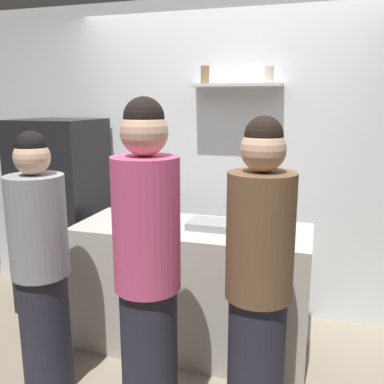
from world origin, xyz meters
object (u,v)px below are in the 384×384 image
wine_bottle_amber_glass (253,226)px  person_grey_hoodie (41,269)px  wine_bottle_dark_glass (160,204)px  utensil_holder (285,222)px  wine_bottle_green_glass (157,209)px  person_brown_jacket (258,288)px  water_bottle_plastic (262,213)px  refrigerator (63,215)px  baking_pan (213,225)px  person_pink_top (148,277)px

wine_bottle_amber_glass → person_grey_hoodie: person_grey_hoodie is taller
wine_bottle_dark_glass → wine_bottle_amber_glass: 0.79m
utensil_holder → wine_bottle_amber_glass: bearing=-118.7°
wine_bottle_green_glass → person_brown_jacket: bearing=-39.3°
water_bottle_plastic → wine_bottle_dark_glass: bearing=-173.5°
refrigerator → wine_bottle_amber_glass: bearing=-17.6°
person_brown_jacket → utensil_holder: bearing=114.5°
water_bottle_plastic → person_brown_jacket: size_ratio=0.12×
refrigerator → utensil_holder: bearing=-7.0°
wine_bottle_green_glass → wine_bottle_amber_glass: size_ratio=1.13×
baking_pan → utensil_holder: size_ratio=1.57×
utensil_holder → refrigerator: bearing=173.0°
refrigerator → baking_pan: (1.43, -0.32, 0.12)m
baking_pan → person_brown_jacket: bearing=-60.1°
baking_pan → utensil_holder: bearing=10.2°
wine_bottle_green_glass → person_grey_hoodie: 0.86m
person_pink_top → person_grey_hoodie: bearing=154.0°
wine_bottle_amber_glass → refrigerator: bearing=162.4°
person_grey_hoodie → person_brown_jacket: bearing=18.1°
person_grey_hoodie → person_pink_top: size_ratio=0.90×
person_pink_top → refrigerator: bearing=122.7°
water_bottle_plastic → person_grey_hoodie: (-1.20, -0.88, -0.21)m
person_grey_hoodie → water_bottle_plastic: bearing=54.5°
person_pink_top → water_bottle_plastic: bearing=52.2°
wine_bottle_amber_glass → water_bottle_plastic: bearing=88.9°
wine_bottle_dark_glass → person_pink_top: size_ratio=0.19×
refrigerator → baking_pan: 1.47m
person_brown_jacket → wine_bottle_dark_glass: bearing=165.2°
utensil_holder → person_pink_top: (-0.61, -0.97, -0.08)m
person_grey_hoodie → wine_bottle_amber_glass: bearing=40.9°
water_bottle_plastic → baking_pan: bearing=-154.3°
baking_pan → person_brown_jacket: size_ratio=0.20×
baking_pan → wine_bottle_green_glass: (-0.39, -0.07, 0.10)m
wine_bottle_dark_glass → person_grey_hoodie: 0.96m
wine_bottle_green_glass → person_grey_hoodie: bearing=-127.1°
refrigerator → utensil_holder: (1.91, -0.23, 0.16)m
person_pink_top → wine_bottle_green_glass: bearing=93.4°
utensil_holder → person_brown_jacket: (-0.06, -0.82, -0.13)m
utensil_holder → person_brown_jacket: 0.83m
person_brown_jacket → wine_bottle_amber_glass: bearing=131.1°
wine_bottle_green_glass → wine_bottle_amber_glass: 0.72m
refrigerator → water_bottle_plastic: size_ratio=7.88×
wine_bottle_green_glass → wine_bottle_amber_glass: bearing=-12.9°
refrigerator → wine_bottle_green_glass: refrigerator is taller
baking_pan → wine_bottle_amber_glass: (0.31, -0.23, 0.08)m
refrigerator → wine_bottle_green_glass: (1.04, -0.39, 0.23)m
baking_pan → water_bottle_plastic: (0.32, 0.15, 0.07)m
baking_pan → person_grey_hoodie: 1.15m
refrigerator → wine_bottle_amber_glass: 1.84m
person_grey_hoodie → baking_pan: bearing=57.7°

